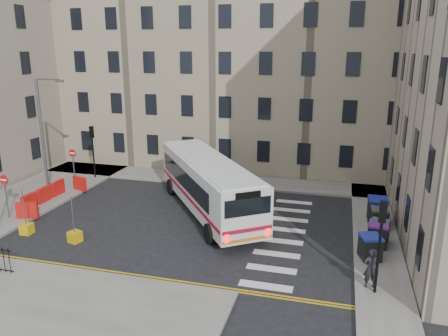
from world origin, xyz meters
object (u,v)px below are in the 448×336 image
at_px(wheelie_bin_d, 379,218).
at_px(bollard_chevron, 75,237).
at_px(wheelie_bin_b, 378,234).
at_px(wheelie_bin_c, 379,232).
at_px(streetlamp, 42,136).
at_px(wheelie_bin_a, 370,247).
at_px(bus, 208,183).
at_px(wheelie_bin_e, 377,209).
at_px(pedestrian, 371,268).
at_px(bollard_yellow, 27,229).

distance_m(wheelie_bin_d, bollard_chevron, 17.05).
bearing_deg(wheelie_bin_b, wheelie_bin_c, 87.20).
bearing_deg(streetlamp, bollard_chevron, -44.92).
xyz_separation_m(streetlamp, wheelie_bin_c, (22.05, -2.31, -3.58)).
xyz_separation_m(wheelie_bin_a, wheelie_bin_c, (0.52, 2.03, -0.00)).
distance_m(bus, bollard_chevron, 8.51).
distance_m(wheelie_bin_a, wheelie_bin_e, 5.24).
height_order(streetlamp, wheelie_bin_e, streetlamp).
bearing_deg(wheelie_bin_d, wheelie_bin_e, 89.41).
bearing_deg(wheelie_bin_b, bollard_chevron, -161.80).
height_order(wheelie_bin_b, wheelie_bin_c, wheelie_bin_b).
bearing_deg(wheelie_bin_c, wheelie_bin_b, -80.88).
bearing_deg(wheelie_bin_b, pedestrian, -91.95).
bearing_deg(wheelie_bin_d, streetlamp, 176.18).
relative_size(wheelie_bin_a, wheelie_bin_c, 1.00).
bearing_deg(wheelie_bin_b, wheelie_bin_d, 90.44).
height_order(streetlamp, wheelie_bin_d, streetlamp).
relative_size(wheelie_bin_a, pedestrian, 0.74).
xyz_separation_m(bus, pedestrian, (9.50, -7.04, -0.92)).
height_order(wheelie_bin_e, bollard_yellow, wheelie_bin_e).
height_order(bus, bollard_yellow, bus).
distance_m(bus, pedestrian, 11.86).
relative_size(wheelie_bin_d, bollard_chevron, 2.02).
relative_size(streetlamp, wheelie_bin_e, 5.79).
height_order(wheelie_bin_c, wheelie_bin_d, wheelie_bin_d).
distance_m(wheelie_bin_d, wheelie_bin_e, 1.13).
relative_size(streetlamp, pedestrian, 4.55).
bearing_deg(streetlamp, wheelie_bin_a, -11.39).
height_order(streetlamp, bollard_yellow, streetlamp).
relative_size(wheelie_bin_a, wheelie_bin_b, 1.04).
distance_m(pedestrian, bollard_chevron, 15.20).
bearing_deg(streetlamp, bollard_yellow, -63.46).
bearing_deg(bollard_chevron, wheelie_bin_e, 23.99).
bearing_deg(bus, wheelie_bin_a, -59.57).
height_order(wheelie_bin_a, pedestrian, pedestrian).
height_order(bus, pedestrian, bus).
bearing_deg(bus, wheelie_bin_c, -48.09).
xyz_separation_m(wheelie_bin_a, wheelie_bin_b, (0.46, 1.61, 0.03)).
xyz_separation_m(wheelie_bin_e, bollard_yellow, (-19.16, -6.87, -0.56)).
relative_size(streetlamp, wheelie_bin_d, 6.72).
height_order(wheelie_bin_b, bollard_chevron, wheelie_bin_b).
height_order(wheelie_bin_c, wheelie_bin_e, wheelie_bin_e).
height_order(pedestrian, bollard_yellow, pedestrian).
height_order(wheelie_bin_d, wheelie_bin_e, wheelie_bin_e).
xyz_separation_m(wheelie_bin_e, pedestrian, (-0.77, -7.99, 0.19)).
xyz_separation_m(streetlamp, bollard_chevron, (6.24, -6.22, -4.04)).
bearing_deg(wheelie_bin_a, wheelie_bin_c, 58.66).
relative_size(wheelie_bin_d, pedestrian, 0.68).
height_order(wheelie_bin_a, wheelie_bin_b, wheelie_bin_b).
relative_size(bus, wheelie_bin_a, 8.94).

